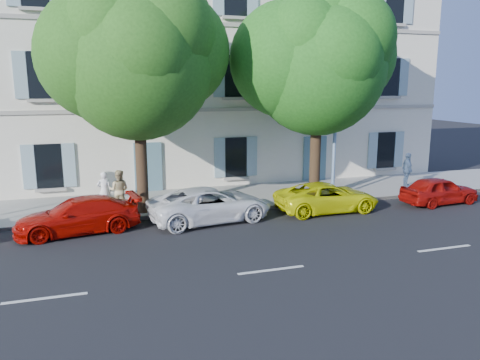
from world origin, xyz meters
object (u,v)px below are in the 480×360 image
object	(u,v)px
car_yellow_supercar	(327,197)
tree_right	(318,68)
car_red_coupe	(78,216)
car_red_hatchback	(439,190)
car_white_coupe	(210,204)
pedestrian_b	(119,190)
tree_left	(137,64)
pedestrian_a	(104,191)
pedestrian_c	(407,170)
street_lamp	(338,101)

from	to	relation	value
car_yellow_supercar	tree_right	distance (m)	5.56
car_red_coupe	car_red_hatchback	bearing A→B (deg)	79.52
car_white_coupe	tree_right	world-z (taller)	tree_right
car_yellow_supercar	pedestrian_b	distance (m)	8.56
car_red_coupe	tree_left	world-z (taller)	tree_left
car_yellow_supercar	car_red_hatchback	distance (m)	5.33
car_yellow_supercar	pedestrian_a	bearing A→B (deg)	74.50
car_red_hatchback	pedestrian_b	distance (m)	13.83
car_red_coupe	tree_right	world-z (taller)	tree_right
car_red_hatchback	tree_left	size ratio (longest dim) A/B	0.40
car_white_coupe	tree_left	distance (m)	6.02
car_red_hatchback	pedestrian_c	world-z (taller)	pedestrian_c
pedestrian_c	car_yellow_supercar	bearing A→B (deg)	128.09
car_red_hatchback	street_lamp	size ratio (longest dim) A/B	0.47
car_red_coupe	street_lamp	distance (m)	11.68
car_white_coupe	street_lamp	size ratio (longest dim) A/B	0.62
pedestrian_a	pedestrian_c	bearing A→B (deg)	-178.10
car_red_hatchback	pedestrian_a	world-z (taller)	pedestrian_a
tree_right	car_white_coupe	bearing A→B (deg)	-162.75
car_yellow_supercar	pedestrian_b	bearing A→B (deg)	74.96
car_yellow_supercar	pedestrian_c	world-z (taller)	pedestrian_c
car_red_coupe	car_yellow_supercar	size ratio (longest dim) A/B	0.99
pedestrian_c	tree_left	bearing A→B (deg)	108.55
car_red_hatchback	tree_right	xyz separation A→B (m)	(-5.08, 2.06, 5.28)
car_red_coupe	pedestrian_b	bearing A→B (deg)	134.74
car_red_coupe	pedestrian_a	xyz separation A→B (m)	(0.99, 2.33, 0.33)
tree_left	tree_right	xyz separation A→B (m)	(7.61, 0.06, -0.06)
pedestrian_a	pedestrian_b	xyz separation A→B (m)	(0.57, -0.23, 0.04)
car_red_coupe	car_white_coupe	xyz separation A→B (m)	(4.84, -0.02, 0.04)
car_yellow_supercar	pedestrian_c	distance (m)	6.29
car_red_coupe	pedestrian_c	bearing A→B (deg)	90.02
tree_left	pedestrian_a	world-z (taller)	tree_left
pedestrian_a	pedestrian_c	world-z (taller)	pedestrian_c
pedestrian_a	tree_left	bearing A→B (deg)	153.44
pedestrian_c	car_red_coupe	bearing A→B (deg)	113.58
tree_left	pedestrian_b	distance (m)	5.08
tree_left	pedestrian_c	bearing A→B (deg)	3.73
car_red_hatchback	pedestrian_a	xyz separation A→B (m)	(-14.15, 2.78, 0.34)
tree_left	car_red_coupe	bearing A→B (deg)	-147.69
car_yellow_supercar	street_lamp	xyz separation A→B (m)	(1.11, 1.42, 3.90)
tree_right	pedestrian_c	world-z (taller)	tree_right
tree_right	street_lamp	world-z (taller)	tree_right
car_red_coupe	car_red_hatchback	size ratio (longest dim) A/B	1.20
car_red_coupe	car_white_coupe	world-z (taller)	car_white_coupe
car_red_hatchback	street_lamp	xyz separation A→B (m)	(-4.21, 1.80, 3.90)
car_yellow_supercar	pedestrian_b	xyz separation A→B (m)	(-8.27, 2.18, 0.38)
car_red_coupe	pedestrian_a	distance (m)	2.55
car_red_coupe	car_red_hatchback	xyz separation A→B (m)	(15.14, -0.46, -0.01)
tree_right	pedestrian_a	xyz separation A→B (m)	(-9.07, 0.72, -4.94)
tree_right	pedestrian_a	bearing A→B (deg)	175.46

